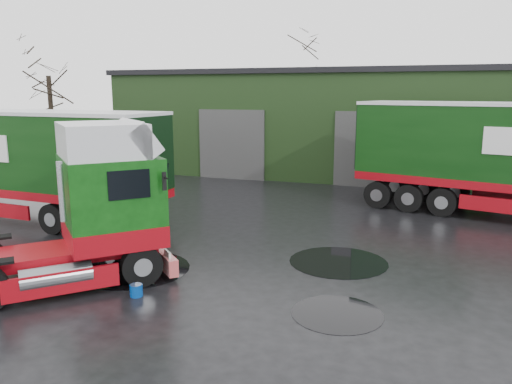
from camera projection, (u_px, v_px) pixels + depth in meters
The scene contains 11 objects.
ground at pixel (242, 269), 14.38m from camera, with size 100.00×100.00×0.00m, color black.
warehouse at pixel (384, 121), 31.59m from camera, with size 32.40×12.40×6.30m.
hero_tractor at pixel (34, 207), 12.65m from camera, with size 2.91×6.86×4.26m, color #0D450D, non-canonical shape.
trailer_left at pixel (6, 164), 19.81m from camera, with size 2.87×14.01×4.35m, color silver, non-canonical shape.
wash_bucket at pixel (136, 290), 12.43m from camera, with size 0.32×0.32×0.30m, color navy.
tree_left at pixel (51, 104), 30.17m from camera, with size 4.40×4.40×8.50m, color black, non-canonical shape.
tree_back_a at pixel (301, 95), 43.13m from camera, with size 4.40×4.40×9.50m, color black, non-canonical shape.
tree_back_b at pixel (504, 108), 38.12m from camera, with size 4.40×4.40×7.50m, color black, non-canonical shape.
puddle_0 at pixel (133, 269), 14.36m from camera, with size 3.26×3.26×0.01m, color black.
puddle_1 at pixel (338, 262), 14.95m from camera, with size 2.94×2.94×0.01m, color black.
puddle_3 at pixel (337, 314), 11.46m from camera, with size 2.12×2.12×0.01m, color black.
Camera 1 is at (4.91, -12.75, 5.02)m, focal length 35.00 mm.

